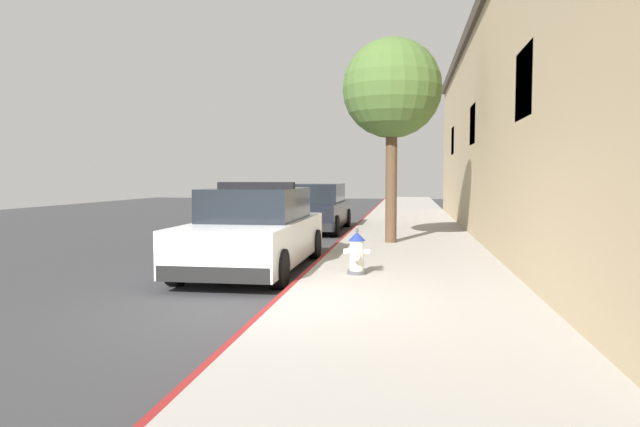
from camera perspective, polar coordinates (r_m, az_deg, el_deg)
The scene contains 8 objects.
ground_plane at distance 18.28m, azimuth -10.24°, elevation -2.27°, with size 32.20×60.00×0.20m, color #353538.
sidewalk_pavement at distance 17.26m, azimuth 8.94°, elevation -2.00°, with size 3.43×60.00×0.16m, color #9E9991.
curb_painted_edge at distance 17.35m, azimuth 3.14°, elevation -1.93°, with size 0.08×60.00×0.16m, color maroon.
storefront_building at distance 17.12m, azimuth 26.38°, elevation 7.84°, with size 6.91×25.28×6.24m.
police_cruiser at distance 10.85m, azimuth -6.51°, elevation -1.78°, with size 1.94×4.84×1.68m.
parked_car_silver_ahead at distance 18.74m, azimuth -0.43°, elevation 0.51°, with size 1.94×4.84×1.56m.
fire_hydrant at distance 9.43m, azimuth 3.73°, elevation -4.00°, with size 0.44×0.40×0.76m.
street_tree at distance 14.22m, azimuth 7.27°, elevation 12.28°, with size 2.43×2.43×4.99m.
Camera 1 is at (1.66, -7.18, 1.77)m, focal length 31.75 mm.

